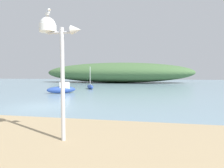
{
  "coord_description": "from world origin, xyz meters",
  "views": [
    {
      "loc": [
        6.74,
        -10.95,
        2.21
      ],
      "look_at": [
        3.76,
        5.71,
        1.24
      ],
      "focal_mm": 28.36,
      "sensor_mm": 36.0,
      "label": 1
    }
  ],
  "objects_px": {
    "seagull_on_radar": "(48,13)",
    "motorboat_off_point": "(62,89)",
    "sailboat_inner_mooring": "(90,87)",
    "mast_structure": "(54,40)"
  },
  "relations": [
    {
      "from": "sailboat_inner_mooring",
      "to": "motorboat_off_point",
      "type": "height_order",
      "value": "sailboat_inner_mooring"
    },
    {
      "from": "seagull_on_radar",
      "to": "motorboat_off_point",
      "type": "height_order",
      "value": "seagull_on_radar"
    },
    {
      "from": "mast_structure",
      "to": "sailboat_inner_mooring",
      "type": "distance_m",
      "value": 20.67
    },
    {
      "from": "sailboat_inner_mooring",
      "to": "motorboat_off_point",
      "type": "distance_m",
      "value": 6.17
    },
    {
      "from": "seagull_on_radar",
      "to": "sailboat_inner_mooring",
      "type": "bearing_deg",
      "value": 103.74
    },
    {
      "from": "motorboat_off_point",
      "to": "seagull_on_radar",
      "type": "bearing_deg",
      "value": -65.39
    },
    {
      "from": "mast_structure",
      "to": "sailboat_inner_mooring",
      "type": "bearing_deg",
      "value": 104.22
    },
    {
      "from": "seagull_on_radar",
      "to": "sailboat_inner_mooring",
      "type": "xyz_separation_m",
      "value": [
        -4.85,
        19.85,
        -3.68
      ]
    },
    {
      "from": "mast_structure",
      "to": "motorboat_off_point",
      "type": "relative_size",
      "value": 1.16
    },
    {
      "from": "seagull_on_radar",
      "to": "sailboat_inner_mooring",
      "type": "height_order",
      "value": "seagull_on_radar"
    }
  ]
}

